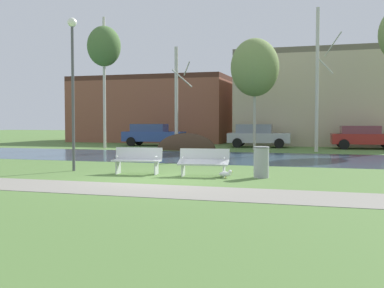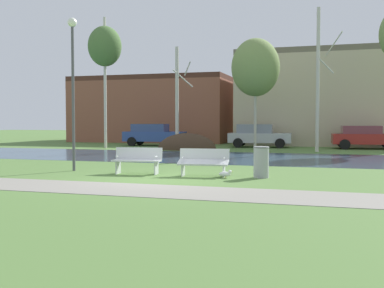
% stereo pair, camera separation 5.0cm
% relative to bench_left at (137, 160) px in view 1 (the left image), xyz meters
% --- Properties ---
extents(ground_plane, '(120.00, 120.00, 0.00)m').
position_rel_bench_left_xyz_m(ground_plane, '(1.15, 8.72, -0.47)').
color(ground_plane, '#517538').
extents(paved_path_strip, '(60.00, 2.12, 0.01)m').
position_rel_bench_left_xyz_m(paved_path_strip, '(1.15, -3.35, -0.47)').
color(paved_path_strip, gray).
rests_on(paved_path_strip, ground).
extents(river_band, '(80.00, 7.73, 0.01)m').
position_rel_bench_left_xyz_m(river_band, '(1.15, 7.83, -0.47)').
color(river_band, '#2D475B').
rests_on(river_band, ground).
extents(soil_mound, '(3.72, 2.64, 2.04)m').
position_rel_bench_left_xyz_m(soil_mound, '(-2.52, 13.41, -0.47)').
color(soil_mound, '#423021').
rests_on(soil_mound, ground).
extents(bench_left, '(1.65, 0.74, 0.87)m').
position_rel_bench_left_xyz_m(bench_left, '(0.00, 0.00, 0.00)').
color(bench_left, silver).
rests_on(bench_left, ground).
extents(bench_right, '(1.65, 0.73, 0.87)m').
position_rel_bench_left_xyz_m(bench_right, '(2.28, 0.00, 0.00)').
color(bench_right, silver).
rests_on(bench_right, ground).
extents(trash_bin, '(0.50, 0.50, 0.97)m').
position_rel_bench_left_xyz_m(trash_bin, '(4.08, 0.16, 0.03)').
color(trash_bin, '#999B9E').
rests_on(trash_bin, ground).
extents(seagull, '(0.43, 0.16, 0.26)m').
position_rel_bench_left_xyz_m(seagull, '(3.05, -0.27, -0.34)').
color(seagull, white).
rests_on(seagull, ground).
extents(streetlamp, '(0.32, 0.32, 5.34)m').
position_rel_bench_left_xyz_m(streetlamp, '(-2.54, 0.27, 3.10)').
color(streetlamp, '#4C4C51').
rests_on(streetlamp, ground).
extents(birch_far_left, '(2.15, 2.15, 8.44)m').
position_rel_bench_left_xyz_m(birch_far_left, '(-8.00, 13.19, 6.06)').
color(birch_far_left, beige).
rests_on(birch_far_left, ground).
extents(birch_left, '(1.19, 1.97, 6.34)m').
position_rel_bench_left_xyz_m(birch_left, '(-3.09, 13.28, 2.78)').
color(birch_left, beige).
rests_on(birch_left, ground).
extents(birch_center_left, '(2.96, 2.96, 6.83)m').
position_rel_bench_left_xyz_m(birch_center_left, '(1.55, 14.51, 4.57)').
color(birch_center_left, '#BCB7A8').
rests_on(birch_center_left, ground).
extents(birch_center, '(1.44, 2.18, 8.21)m').
position_rel_bench_left_xyz_m(birch_center, '(5.32, 13.51, 3.71)').
color(birch_center, beige).
rests_on(birch_center, ground).
extents(parked_van_nearest_blue, '(4.46, 2.18, 1.56)m').
position_rel_bench_left_xyz_m(parked_van_nearest_blue, '(-6.18, 17.07, 0.34)').
color(parked_van_nearest_blue, '#2D4793').
rests_on(parked_van_nearest_blue, ground).
extents(parked_sedan_second_silver, '(4.25, 2.20, 1.55)m').
position_rel_bench_left_xyz_m(parked_sedan_second_silver, '(1.34, 17.17, 0.33)').
color(parked_sedan_second_silver, '#B2B5BC').
rests_on(parked_sedan_second_silver, ground).
extents(parked_hatch_third_red, '(4.29, 2.33, 1.46)m').
position_rel_bench_left_xyz_m(parked_hatch_third_red, '(8.09, 17.24, 0.30)').
color(parked_hatch_third_red, maroon).
rests_on(parked_hatch_third_red, ground).
extents(building_brick_low, '(13.33, 9.12, 5.52)m').
position_rel_bench_left_xyz_m(building_brick_low, '(-8.79, 25.01, 2.29)').
color(building_brick_low, brown).
rests_on(building_brick_low, ground).
extents(building_beige_block, '(13.25, 9.39, 6.89)m').
position_rel_bench_left_xyz_m(building_beige_block, '(5.87, 23.54, 2.97)').
color(building_beige_block, '#BCAD8E').
rests_on(building_beige_block, ground).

